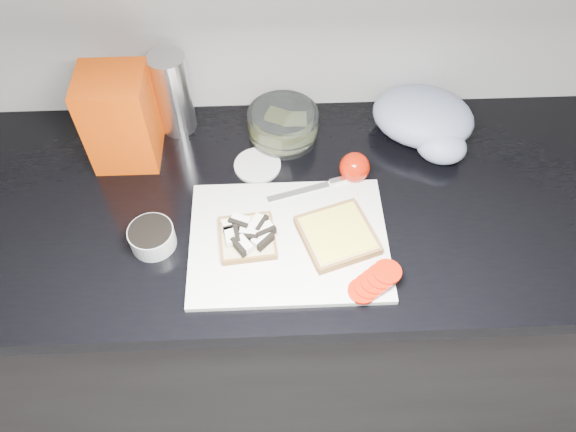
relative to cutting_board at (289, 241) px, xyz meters
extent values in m
cube|color=black|center=(0.01, 0.11, -0.48)|extent=(3.50, 0.60, 0.86)
cube|color=black|center=(0.01, 0.11, -0.03)|extent=(3.50, 0.64, 0.04)
cube|color=silver|center=(0.00, 0.00, 0.00)|extent=(0.40, 0.30, 0.01)
cube|color=beige|center=(-0.08, 0.00, 0.01)|extent=(0.12, 0.12, 0.01)
cube|color=white|center=(-0.11, 0.03, 0.03)|extent=(0.04, 0.03, 0.01)
cube|color=black|center=(-0.11, 0.03, 0.03)|extent=(0.04, 0.02, 0.02)
cube|color=white|center=(-0.10, 0.03, 0.03)|extent=(0.04, 0.04, 0.01)
cube|color=black|center=(-0.10, 0.03, 0.03)|extent=(0.04, 0.03, 0.02)
cube|color=white|center=(-0.06, 0.03, 0.03)|extent=(0.04, 0.04, 0.01)
cube|color=black|center=(-0.06, 0.03, 0.03)|extent=(0.03, 0.04, 0.02)
cube|color=white|center=(-0.11, -0.01, 0.03)|extent=(0.03, 0.04, 0.01)
cube|color=black|center=(-0.11, -0.01, 0.03)|extent=(0.02, 0.04, 0.02)
cube|color=white|center=(-0.08, 0.00, 0.03)|extent=(0.04, 0.03, 0.01)
cube|color=black|center=(-0.08, 0.00, 0.03)|extent=(0.04, 0.02, 0.02)
cube|color=white|center=(-0.05, -0.01, 0.03)|extent=(0.04, 0.04, 0.01)
cube|color=black|center=(-0.05, -0.01, 0.03)|extent=(0.04, 0.04, 0.02)
cube|color=white|center=(-0.09, -0.03, 0.03)|extent=(0.04, 0.04, 0.01)
cube|color=black|center=(-0.09, -0.03, 0.03)|extent=(0.03, 0.04, 0.02)
cube|color=white|center=(-0.05, 0.01, 0.03)|extent=(0.04, 0.04, 0.01)
cube|color=black|center=(-0.05, 0.01, 0.03)|extent=(0.04, 0.03, 0.02)
cube|color=beige|center=(0.10, 0.00, 0.02)|extent=(0.17, 0.17, 0.02)
cube|color=yellow|center=(0.10, 0.00, 0.03)|extent=(0.15, 0.15, 0.00)
cylinder|color=#B21704|center=(0.13, -0.13, 0.01)|extent=(0.06, 0.06, 0.01)
cylinder|color=#B21704|center=(0.15, -0.12, 0.01)|extent=(0.06, 0.06, 0.01)
cylinder|color=#B21704|center=(0.16, -0.11, 0.02)|extent=(0.07, 0.07, 0.01)
cylinder|color=#B21704|center=(0.17, -0.10, 0.02)|extent=(0.07, 0.07, 0.01)
cylinder|color=#B21704|center=(0.18, -0.10, 0.03)|extent=(0.08, 0.08, 0.01)
cube|color=silver|center=(0.03, 0.12, 0.01)|extent=(0.14, 0.05, 0.00)
cube|color=silver|center=(0.13, 0.15, 0.01)|extent=(0.07, 0.03, 0.01)
cylinder|color=#AAAFAF|center=(-0.27, 0.01, 0.02)|extent=(0.09, 0.09, 0.05)
cylinder|color=black|center=(-0.27, 0.01, 0.04)|extent=(0.09, 0.09, 0.01)
cylinder|color=silver|center=(-0.06, 0.21, 0.00)|extent=(0.12, 0.12, 0.01)
cylinder|color=silver|center=(0.00, 0.31, 0.03)|extent=(0.16, 0.16, 0.07)
cube|color=yellow|center=(-0.01, 0.31, 0.02)|extent=(0.06, 0.06, 0.04)
cube|color=#E7E28A|center=(0.03, 0.31, 0.01)|extent=(0.06, 0.05, 0.01)
cube|color=#E23A03|center=(-0.35, 0.26, 0.10)|extent=(0.14, 0.13, 0.22)
cylinder|color=silver|center=(-0.25, 0.35, 0.09)|extent=(0.08, 0.08, 0.20)
ellipsoid|color=#949DB6|center=(0.32, 0.30, 0.05)|extent=(0.28, 0.26, 0.10)
ellipsoid|color=#949DB6|center=(0.35, 0.22, 0.03)|extent=(0.14, 0.13, 0.07)
sphere|color=#B21704|center=(0.15, 0.17, 0.03)|extent=(0.07, 0.07, 0.07)
camera|label=1|loc=(-0.03, -0.64, 0.94)|focal=35.00mm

